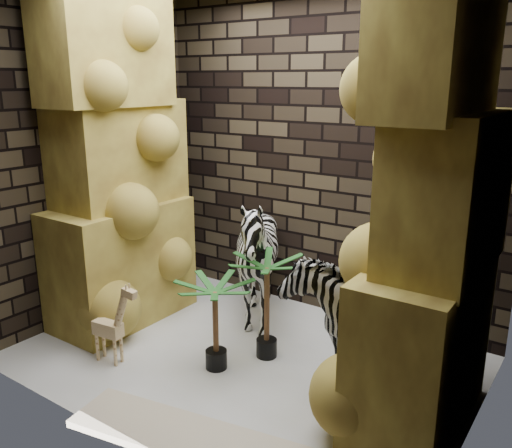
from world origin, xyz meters
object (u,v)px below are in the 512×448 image
Objects in this scene: zebra_left at (257,266)px; giraffe_toy at (107,320)px; zebra_right at (353,295)px; palm_front at (267,307)px; palm_back at (216,325)px; surfboard at (196,440)px.

giraffe_toy is (-0.61, -1.21, -0.22)m from zebra_left.
zebra_right is 1.72× the size of giraffe_toy.
zebra_left reaches higher than palm_front.
zebra_left is 0.84m from palm_back.
zebra_right is 0.71m from palm_front.
surfboard is at bearing -23.33° from giraffe_toy.
zebra_right reaches higher than zebra_left.
palm_back is (-0.22, -0.38, -0.06)m from palm_front.
palm_front is (0.99, 0.79, 0.07)m from giraffe_toy.
palm_front reaches higher than palm_back.
zebra_right is at bearing 63.08° from surfboard.
zebra_left is 1.76× the size of giraffe_toy.
palm_back reaches higher than giraffe_toy.
palm_front is 1.17× the size of palm_back.
palm_front is at bearing 59.45° from palm_back.
zebra_left is 1.73× the size of palm_back.
giraffe_toy is 0.98× the size of palm_back.
zebra_left is 0.75× the size of surfboard.
surfboard is at bearing -103.82° from zebra_right.
zebra_right is at bearing 33.76° from palm_back.
surfboard is (1.24, -0.37, -0.34)m from giraffe_toy.
palm_front is at bearing -159.83° from zebra_right.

